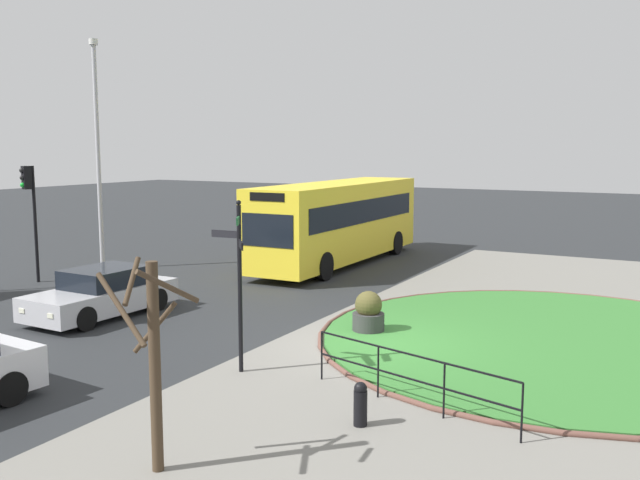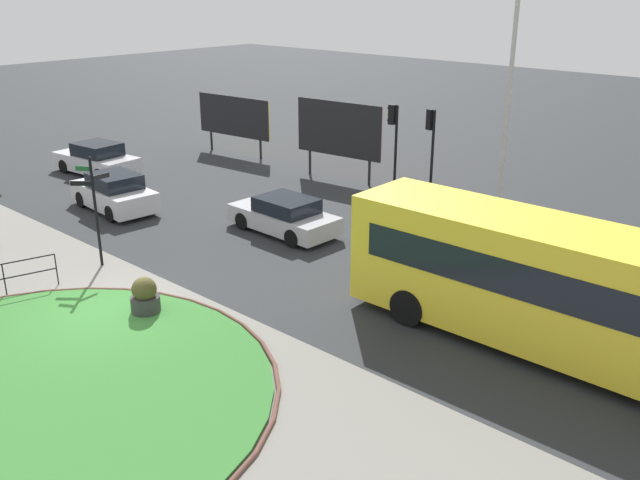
{
  "view_description": "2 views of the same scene",
  "coord_description": "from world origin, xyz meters",
  "px_view_note": "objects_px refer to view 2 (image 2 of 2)",
  "views": [
    {
      "loc": [
        -14.53,
        -6.46,
        4.65
      ],
      "look_at": [
        3.22,
        3.29,
        1.91
      ],
      "focal_mm": 39.2,
      "sensor_mm": 36.0,
      "label": 1
    },
    {
      "loc": [
        15.85,
        -8.81,
        8.59
      ],
      "look_at": [
        3.9,
        4.36,
        1.9
      ],
      "focal_mm": 38.98,
      "sensor_mm": 36.0,
      "label": 2
    }
  ],
  "objects_px": {
    "car_near_lane": "(284,216)",
    "billboard_left": "(234,117)",
    "car_trailing": "(114,193)",
    "car_far_lane": "(97,160)",
    "traffic_light_far": "(393,132)",
    "lamppost_tall": "(508,103)",
    "billboard_right": "(339,130)",
    "signpost_directional": "(94,204)",
    "traffic_light_near": "(431,138)",
    "bus_yellow": "(554,286)",
    "planter_near_signpost": "(145,298)"
  },
  "relations": [
    {
      "from": "bus_yellow",
      "to": "signpost_directional",
      "type": "bearing_deg",
      "value": 17.94
    },
    {
      "from": "car_near_lane",
      "to": "bus_yellow",
      "type": "bearing_deg",
      "value": 172.51
    },
    {
      "from": "traffic_light_near",
      "to": "traffic_light_far",
      "type": "xyz_separation_m",
      "value": [
        -1.72,
        -0.09,
        -0.0
      ]
    },
    {
      "from": "car_far_lane",
      "to": "traffic_light_far",
      "type": "xyz_separation_m",
      "value": [
        12.84,
        5.74,
        2.22
      ]
    },
    {
      "from": "traffic_light_far",
      "to": "billboard_left",
      "type": "bearing_deg",
      "value": -12.0
    },
    {
      "from": "bus_yellow",
      "to": "billboard_left",
      "type": "xyz_separation_m",
      "value": [
        -21.19,
        8.48,
        0.23
      ]
    },
    {
      "from": "signpost_directional",
      "to": "lamppost_tall",
      "type": "distance_m",
      "value": 14.22
    },
    {
      "from": "traffic_light_far",
      "to": "billboard_right",
      "type": "distance_m",
      "value": 4.03
    },
    {
      "from": "traffic_light_near",
      "to": "lamppost_tall",
      "type": "relative_size",
      "value": 0.47
    },
    {
      "from": "car_near_lane",
      "to": "billboard_right",
      "type": "relative_size",
      "value": 0.95
    },
    {
      "from": "signpost_directional",
      "to": "bus_yellow",
      "type": "relative_size",
      "value": 0.34
    },
    {
      "from": "signpost_directional",
      "to": "car_trailing",
      "type": "distance_m",
      "value": 5.96
    },
    {
      "from": "bus_yellow",
      "to": "car_near_lane",
      "type": "distance_m",
      "value": 10.99
    },
    {
      "from": "traffic_light_near",
      "to": "lamppost_tall",
      "type": "height_order",
      "value": "lamppost_tall"
    },
    {
      "from": "car_near_lane",
      "to": "billboard_right",
      "type": "height_order",
      "value": "billboard_right"
    },
    {
      "from": "billboard_right",
      "to": "billboard_left",
      "type": "bearing_deg",
      "value": 173.56
    },
    {
      "from": "signpost_directional",
      "to": "car_near_lane",
      "type": "height_order",
      "value": "signpost_directional"
    },
    {
      "from": "car_near_lane",
      "to": "billboard_left",
      "type": "bearing_deg",
      "value": -31.62
    },
    {
      "from": "traffic_light_near",
      "to": "planter_near_signpost",
      "type": "height_order",
      "value": "traffic_light_near"
    },
    {
      "from": "bus_yellow",
      "to": "lamppost_tall",
      "type": "relative_size",
      "value": 1.24
    },
    {
      "from": "car_near_lane",
      "to": "traffic_light_near",
      "type": "relative_size",
      "value": 1.07
    },
    {
      "from": "car_near_lane",
      "to": "traffic_light_far",
      "type": "xyz_separation_m",
      "value": [
        0.62,
        5.57,
        2.28
      ]
    },
    {
      "from": "car_trailing",
      "to": "car_near_lane",
      "type": "bearing_deg",
      "value": -154.12
    },
    {
      "from": "car_far_lane",
      "to": "billboard_right",
      "type": "relative_size",
      "value": 1.01
    },
    {
      "from": "traffic_light_far",
      "to": "billboard_left",
      "type": "height_order",
      "value": "traffic_light_far"
    },
    {
      "from": "traffic_light_near",
      "to": "car_near_lane",
      "type": "bearing_deg",
      "value": 84.51
    },
    {
      "from": "billboard_left",
      "to": "car_trailing",
      "type": "bearing_deg",
      "value": -74.4
    },
    {
      "from": "car_trailing",
      "to": "traffic_light_near",
      "type": "bearing_deg",
      "value": -133.13
    },
    {
      "from": "traffic_light_far",
      "to": "planter_near_signpost",
      "type": "xyz_separation_m",
      "value": [
        1.21,
        -12.75,
        -2.41
      ]
    },
    {
      "from": "billboard_left",
      "to": "car_far_lane",
      "type": "bearing_deg",
      "value": -110.0
    },
    {
      "from": "lamppost_tall",
      "to": "billboard_left",
      "type": "height_order",
      "value": "lamppost_tall"
    },
    {
      "from": "signpost_directional",
      "to": "billboard_right",
      "type": "xyz_separation_m",
      "value": [
        -1.02,
        12.82,
        0.22
      ]
    },
    {
      "from": "billboard_right",
      "to": "planter_near_signpost",
      "type": "bearing_deg",
      "value": -75.87
    },
    {
      "from": "car_far_lane",
      "to": "billboard_left",
      "type": "distance_m",
      "value": 7.3
    },
    {
      "from": "car_trailing",
      "to": "bus_yellow",
      "type": "bearing_deg",
      "value": -172.3
    },
    {
      "from": "car_near_lane",
      "to": "billboard_left",
      "type": "height_order",
      "value": "billboard_left"
    },
    {
      "from": "car_far_lane",
      "to": "billboard_right",
      "type": "distance_m",
      "value": 11.45
    },
    {
      "from": "car_near_lane",
      "to": "traffic_light_near",
      "type": "bearing_deg",
      "value": -110.98
    },
    {
      "from": "signpost_directional",
      "to": "planter_near_signpost",
      "type": "xyz_separation_m",
      "value": [
        4.01,
        -1.05,
        -1.56
      ]
    },
    {
      "from": "lamppost_tall",
      "to": "traffic_light_far",
      "type": "bearing_deg",
      "value": -179.35
    },
    {
      "from": "traffic_light_near",
      "to": "traffic_light_far",
      "type": "bearing_deg",
      "value": 19.83
    },
    {
      "from": "car_far_lane",
      "to": "lamppost_tall",
      "type": "bearing_deg",
      "value": -167.25
    },
    {
      "from": "car_far_lane",
      "to": "car_trailing",
      "type": "height_order",
      "value": "car_trailing"
    },
    {
      "from": "traffic_light_near",
      "to": "billboard_right",
      "type": "bearing_deg",
      "value": 6.34
    },
    {
      "from": "signpost_directional",
      "to": "traffic_light_far",
      "type": "distance_m",
      "value": 12.06
    },
    {
      "from": "signpost_directional",
      "to": "car_trailing",
      "type": "bearing_deg",
      "value": 143.06
    },
    {
      "from": "car_far_lane",
      "to": "car_near_lane",
      "type": "bearing_deg",
      "value": 175.38
    },
    {
      "from": "car_trailing",
      "to": "planter_near_signpost",
      "type": "bearing_deg",
      "value": 156.94
    },
    {
      "from": "signpost_directional",
      "to": "car_near_lane",
      "type": "distance_m",
      "value": 6.66
    },
    {
      "from": "traffic_light_far",
      "to": "planter_near_signpost",
      "type": "bearing_deg",
      "value": 89.68
    }
  ]
}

